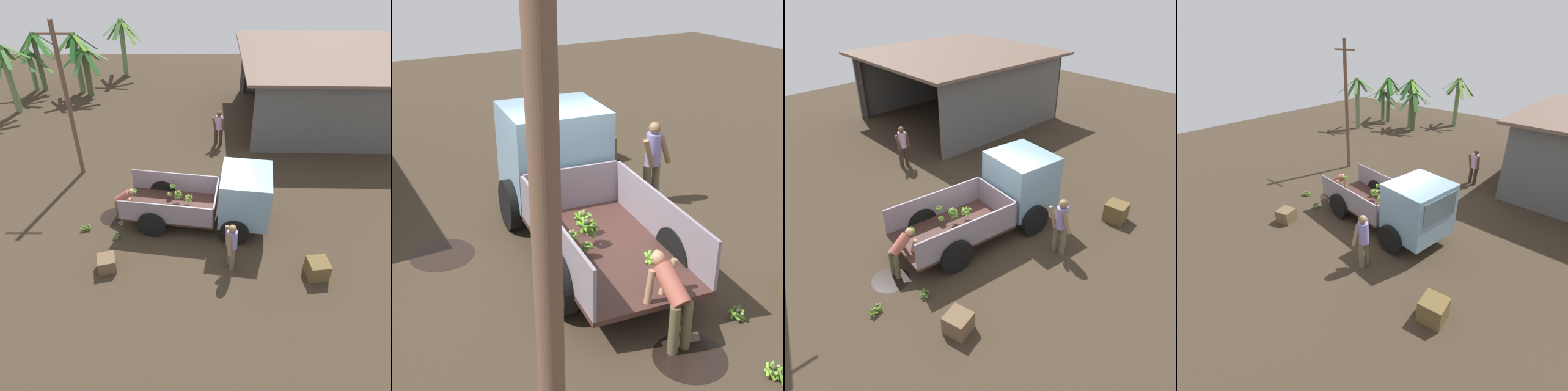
{
  "view_description": "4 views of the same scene",
  "coord_description": "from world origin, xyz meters",
  "views": [
    {
      "loc": [
        -0.42,
        -9.85,
        9.0
      ],
      "look_at": [
        -0.42,
        0.15,
        1.1
      ],
      "focal_mm": 35.0,
      "sensor_mm": 36.0,
      "label": 1
    },
    {
      "loc": [
        -7.34,
        4.2,
        4.84
      ],
      "look_at": [
        -1.01,
        0.47,
        1.4
      ],
      "focal_mm": 50.0,
      "sensor_mm": 36.0,
      "label": 2
    },
    {
      "loc": [
        -6.67,
        -6.39,
        6.93
      ],
      "look_at": [
        -0.27,
        0.18,
        1.27
      ],
      "focal_mm": 35.0,
      "sensor_mm": 36.0,
      "label": 3
    },
    {
      "loc": [
        5.45,
        -7.12,
        6.09
      ],
      "look_at": [
        -0.34,
        -0.47,
        1.39
      ],
      "focal_mm": 28.0,
      "sensor_mm": 36.0,
      "label": 4
    }
  ],
  "objects": [
    {
      "name": "cargo_truck",
      "position": [
        0.72,
        -0.01,
        1.13
      ],
      "size": [
        5.06,
        2.6,
        2.14
      ],
      "rotation": [
        0.0,
        0.0,
        -0.14
      ],
      "color": "#3F2520",
      "rests_on": "ground"
    },
    {
      "name": "banana_palm_4",
      "position": [
        -9.21,
        11.57,
        1.79
      ],
      "size": [
        2.16,
        2.5,
        3.25
      ],
      "color": "#4A613D",
      "rests_on": "ground"
    },
    {
      "name": "banana_palm_3",
      "position": [
        -6.38,
        10.78,
        1.45
      ],
      "size": [
        2.4,
        2.0,
        2.7
      ],
      "color": "#4C5B32",
      "rests_on": "ground"
    },
    {
      "name": "utility_pole",
      "position": [
        -5.06,
        3.12,
        3.05
      ],
      "size": [
        1.23,
        0.17,
        5.92
      ],
      "color": "brown",
      "rests_on": "ground"
    },
    {
      "name": "banana_palm_5",
      "position": [
        -9.7,
        11.52,
        1.31
      ],
      "size": [
        2.6,
        2.69,
        2.35
      ],
      "color": "#5C7C49",
      "rests_on": "ground"
    },
    {
      "name": "banana_bunch_on_ground_0",
      "position": [
        -3.06,
        -0.76,
        0.12
      ],
      "size": [
        0.24,
        0.23,
        0.21
      ],
      "color": "#4A4330",
      "rests_on": "ground"
    },
    {
      "name": "wooden_crate_0",
      "position": [
        -3.12,
        -2.06,
        0.23
      ],
      "size": [
        0.64,
        0.64,
        0.46
      ],
      "primitive_type": "cube",
      "rotation": [
        0.0,
        0.0,
        3.38
      ],
      "color": "brown",
      "rests_on": "ground"
    },
    {
      "name": "ground",
      "position": [
        0.0,
        0.0,
        0.0
      ],
      "size": [
        36.0,
        36.0,
        0.0
      ],
      "primitive_type": "plane",
      "color": "#3A2E20"
    },
    {
      "name": "banana_bunch_on_ground_2",
      "position": [
        -4.1,
        -0.33,
        0.1
      ],
      "size": [
        0.22,
        0.23,
        0.19
      ],
      "color": "#463F2D",
      "rests_on": "ground"
    },
    {
      "name": "banana_bunch_on_ground_1",
      "position": [
        -4.24,
        -0.38,
        0.11
      ],
      "size": [
        0.21,
        0.21,
        0.19
      ],
      "color": "brown",
      "rests_on": "ground"
    },
    {
      "name": "banana_palm_0",
      "position": [
        -9.73,
        8.74,
        1.84
      ],
      "size": [
        2.15,
        1.92,
        3.43
      ],
      "color": "#6B7E53",
      "rests_on": "ground"
    },
    {
      "name": "mud_patch_1",
      "position": [
        -3.32,
        0.32,
        0.0
      ],
      "size": [
        0.97,
        0.97,
        0.01
      ],
      "primitive_type": "cylinder",
      "color": "black",
      "rests_on": "ground"
    },
    {
      "name": "wooden_crate_1",
      "position": [
        3.19,
        -2.32,
        0.29
      ],
      "size": [
        0.66,
        0.66,
        0.58
      ],
      "primitive_type": "cube",
      "rotation": [
        0.0,
        0.0,
        0.11
      ],
      "color": "brown",
      "rests_on": "ground"
    },
    {
      "name": "person_bystander_near_shed",
      "position": [
        0.61,
        5.36,
        0.91
      ],
      "size": [
        0.61,
        0.35,
        1.64
      ],
      "rotation": [
        0.0,
        0.0,
        4.56
      ],
      "color": "#3A2922",
      "rests_on": "ground"
    },
    {
      "name": "banana_palm_2",
      "position": [
        -6.94,
        11.26,
        1.79
      ],
      "size": [
        2.26,
        2.43,
        3.31
      ],
      "color": "#6C8053",
      "rests_on": "ground"
    },
    {
      "name": "banana_palm_1",
      "position": [
        -4.84,
        14.04,
        1.82
      ],
      "size": [
        2.18,
        2.8,
        3.32
      ],
      "color": "#668954",
      "rests_on": "ground"
    },
    {
      "name": "person_foreground_visitor",
      "position": [
        0.63,
        -1.99,
        0.95
      ],
      "size": [
        0.37,
        0.73,
        1.71
      ],
      "rotation": [
        0.0,
        0.0,
        3.24
      ],
      "color": "brown",
      "rests_on": "ground"
    },
    {
      "name": "person_worker_loading",
      "position": [
        -2.93,
        0.36,
        0.72
      ],
      "size": [
        0.71,
        0.57,
        1.21
      ],
      "rotation": [
        0.0,
        0.0,
        0.01
      ],
      "color": "brown",
      "rests_on": "ground"
    },
    {
      "name": "mud_patch_0",
      "position": [
        0.77,
        2.3,
        0.0
      ],
      "size": [
        1.08,
        1.08,
        0.01
      ],
      "primitive_type": "cylinder",
      "color": "black",
      "rests_on": "ground"
    }
  ]
}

